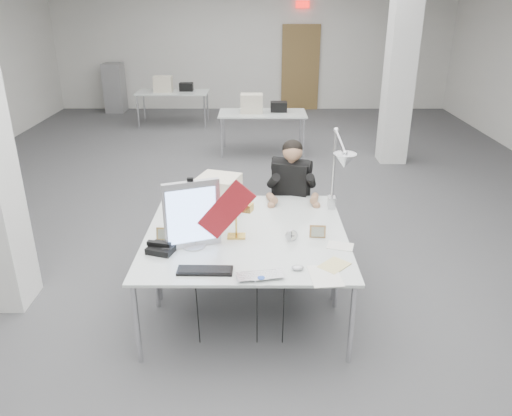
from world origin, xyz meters
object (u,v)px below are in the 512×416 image
Objects in this scene: monitor at (192,215)px; architect_lamp at (338,175)px; office_chair at (291,206)px; bankers_lamp at (236,218)px; desk_main at (245,257)px; laptop at (261,280)px; seated_person at (292,180)px; beige_monitor at (219,194)px; desk_phone at (162,249)px.

architect_lamp is at bearing 4.42° from monitor.
bankers_lamp is (-0.56, -1.14, 0.37)m from office_chair.
desk_main is 5.04× the size of laptop.
monitor reaches higher than office_chair.
laptop is (0.57, -0.57, -0.28)m from monitor.
seated_person reaches higher than office_chair.
bankers_lamp is 0.99× the size of beige_monitor.
office_chair is at bearing 54.15° from beige_monitor.
laptop is (-0.34, -1.84, -0.13)m from seated_person.
laptop is at bearing -11.88° from desk_phone.
monitor is 2.75× the size of desk_phone.
seated_person is at bearing 84.41° from bankers_lamp.
beige_monitor reaches higher than desk_phone.
bankers_lamp is (-0.21, 0.74, 0.17)m from laptop.
office_chair reaches higher than beige_monitor.
bankers_lamp is at bearing -97.99° from seated_person.
seated_person reaches higher than beige_monitor.
desk_phone is at bearing -97.17° from beige_monitor.
monitor is 1.58× the size of bankers_lamp.
desk_phone is 0.98m from beige_monitor.
monitor is at bearing -106.71° from seated_person.
seated_person is 2.52× the size of beige_monitor.
desk_phone is 0.57× the size of beige_monitor.
architect_lamp is at bearing 45.56° from bankers_lamp.
seated_person is 4.43× the size of desk_phone.
monitor is at bearing 125.13° from laptop.
architect_lamp is (0.38, -0.72, 0.62)m from office_chair.
seated_person is at bearing -70.94° from office_chair.
beige_monitor is (-0.20, 0.60, -0.01)m from bankers_lamp.
monitor is 0.38m from desk_phone.
seated_person is 2.55× the size of bankers_lamp.
beige_monitor is at bearing 82.13° from desk_phone.
desk_phone is 0.24× the size of architect_lamp.
seated_person is 0.90m from beige_monitor.
desk_phone is at bearing -143.50° from architect_lamp.
desk_phone is (-1.17, -1.42, 0.21)m from office_chair.
desk_main is 4.77× the size of beige_monitor.
office_chair reaches higher than laptop.
bankers_lamp is 0.63m from beige_monitor.
office_chair is 1.32m from bankers_lamp.
bankers_lamp is at bearing 6.13° from monitor.
office_chair is at bearing 68.09° from desk_phone.
desk_main is at bearing -125.39° from architect_lamp.
seated_person reaches higher than laptop.
office_chair is 1.93m from laptop.
seated_person is at bearing 33.89° from monitor.
monitor reaches higher than laptop.
bankers_lamp is at bearing -96.96° from office_chair.
laptop is 0.95× the size of beige_monitor.
monitor is 0.80m from beige_monitor.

